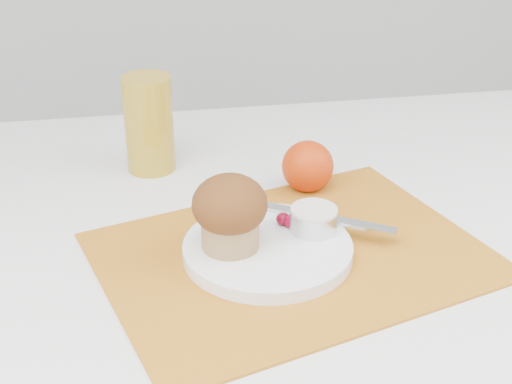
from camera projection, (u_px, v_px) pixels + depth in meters
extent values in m
cube|color=#BC701A|center=(292.00, 255.00, 0.87)|extent=(0.53, 0.45, 0.00)
cylinder|color=white|center=(268.00, 249.00, 0.86)|extent=(0.26, 0.26, 0.02)
cylinder|color=silver|center=(314.00, 220.00, 0.88)|extent=(0.07, 0.07, 0.03)
cylinder|color=white|center=(314.00, 211.00, 0.88)|extent=(0.07, 0.07, 0.01)
ellipsoid|color=#5D0218|center=(291.00, 221.00, 0.89)|extent=(0.02, 0.02, 0.02)
ellipsoid|color=#500210|center=(283.00, 219.00, 0.90)|extent=(0.02, 0.02, 0.02)
cube|color=silver|center=(317.00, 217.00, 0.91)|extent=(0.18, 0.13, 0.01)
sphere|color=#CB3707|center=(308.00, 166.00, 1.02)|extent=(0.07, 0.07, 0.07)
cylinder|color=#B69222|center=(149.00, 124.00, 1.06)|extent=(0.09, 0.09, 0.15)
cylinder|color=tan|center=(230.00, 233.00, 0.85)|extent=(0.08, 0.08, 0.04)
ellipsoid|color=#3B1C0A|center=(230.00, 204.00, 0.83)|extent=(0.09, 0.09, 0.07)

